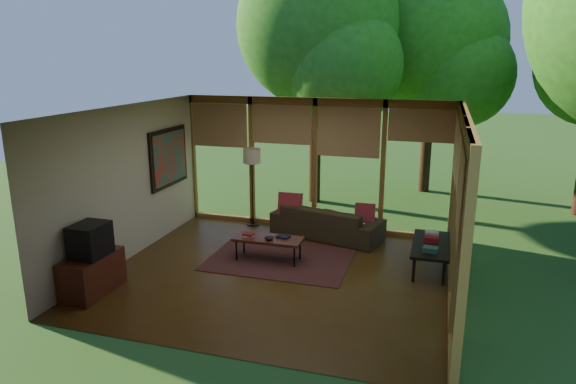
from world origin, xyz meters
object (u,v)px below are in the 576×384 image
(television, at_px, (90,240))
(side_console, at_px, (431,246))
(sofa, at_px, (327,222))
(floor_lamp, at_px, (252,160))
(coffee_table, at_px, (268,239))
(media_cabinet, at_px, (92,274))

(television, distance_m, side_console, 5.43)
(sofa, height_order, floor_lamp, floor_lamp)
(sofa, distance_m, floor_lamp, 2.01)
(side_console, bearing_deg, coffee_table, -170.90)
(side_console, bearing_deg, media_cabinet, -153.66)
(coffee_table, bearing_deg, media_cabinet, -137.25)
(side_console, bearing_deg, sofa, 152.25)
(sofa, distance_m, media_cabinet, 4.49)
(media_cabinet, relative_size, television, 1.82)
(sofa, relative_size, coffee_table, 1.81)
(sofa, bearing_deg, side_console, 166.01)
(sofa, xyz_separation_m, floor_lamp, (-1.67, 0.27, 1.09))
(sofa, xyz_separation_m, media_cabinet, (-2.86, -3.47, -0.02))
(television, bearing_deg, sofa, 50.76)
(media_cabinet, bearing_deg, sofa, 50.57)
(floor_lamp, distance_m, side_console, 4.04)
(media_cabinet, bearing_deg, floor_lamp, 72.46)
(sofa, xyz_separation_m, coffee_table, (-0.72, -1.50, 0.07))
(television, height_order, side_console, television)
(television, relative_size, floor_lamp, 0.33)
(floor_lamp, height_order, coffee_table, floor_lamp)
(television, relative_size, coffee_table, 0.46)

